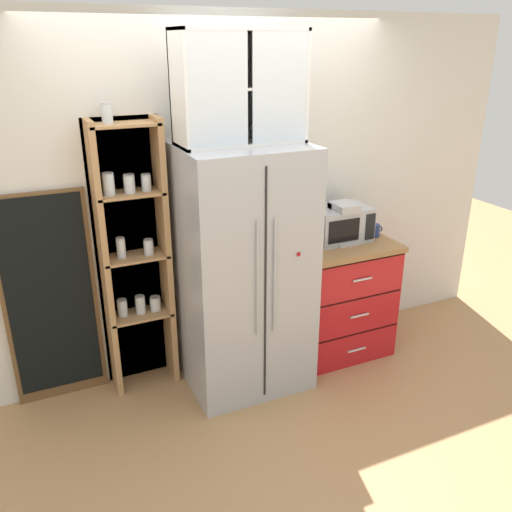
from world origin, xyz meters
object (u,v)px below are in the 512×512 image
Objects in this scene: bottle_clear at (346,230)px; chalkboard_menu at (51,300)px; mug_navy at (374,230)px; coffee_maker at (341,222)px; microwave at (339,223)px; refrigerator at (243,270)px; bottle_amber at (304,230)px.

chalkboard_menu reaches higher than bottle_clear.
coffee_maker is at bearing 178.10° from mug_navy.
mug_navy is (0.30, -0.05, -0.08)m from microwave.
refrigerator is at bearing -175.34° from coffee_maker.
chalkboard_menu reaches higher than microwave.
refrigerator is 0.61m from bottle_amber.
bottle_clear is 1.04× the size of bottle_amber.
chalkboard_menu reaches higher than coffee_maker.
bottle_clear is (-0.01, -0.10, -0.02)m from microwave.
refrigerator is 14.21× the size of mug_navy.
mug_navy is at bearing -10.00° from microwave.
coffee_maker is 1.23× the size of bottle_clear.
microwave is at bearing 7.43° from refrigerator.
coffee_maker is at bearing -19.02° from bottle_amber.
bottle_clear is at bearing -94.17° from microwave.
mug_navy is 0.50× the size of bottle_amber.
bottle_clear reaches higher than mug_navy.
refrigerator is 0.87m from microwave.
bottle_amber is 1.85m from chalkboard_menu.
bottle_amber is (-0.27, 0.09, -0.05)m from coffee_maker.
bottle_amber is (0.57, 0.16, 0.16)m from refrigerator.
microwave is 2.13m from chalkboard_menu.
bottle_amber is at bearing 169.67° from microwave.
refrigerator is 1.17× the size of chalkboard_menu.
chalkboard_menu reaches higher than mug_navy.
microwave reaches higher than bottle_clear.
refrigerator is 5.61× the size of coffee_maker.
bottle_clear is at bearing 0.41° from refrigerator.
coffee_maker reaches higher than bottle_amber.
refrigerator is 1.30m from chalkboard_menu.
refrigerator reaches higher than coffee_maker.
coffee_maker reaches higher than bottle_clear.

